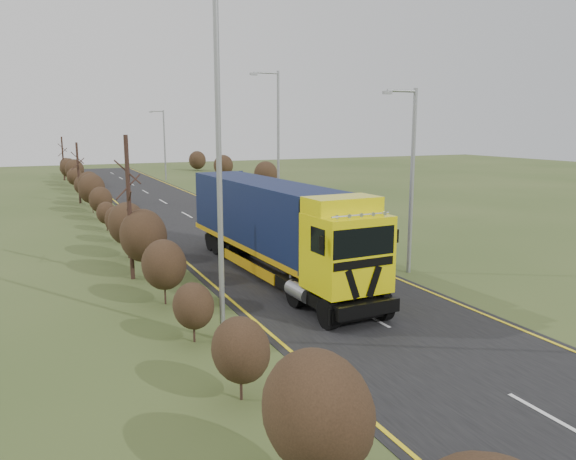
# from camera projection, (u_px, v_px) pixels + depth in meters

# --- Properties ---
(ground) EXTENTS (160.00, 160.00, 0.00)m
(ground) POSITION_uv_depth(u_px,v_px,m) (312.00, 285.00, 22.93)
(ground) COLOR #394C20
(ground) RESTS_ON ground
(road) EXTENTS (8.00, 120.00, 0.02)m
(road) POSITION_uv_depth(u_px,v_px,m) (232.00, 240.00, 31.86)
(road) COLOR black
(road) RESTS_ON ground
(layby) EXTENTS (6.00, 18.00, 0.02)m
(layby) POSITION_uv_depth(u_px,v_px,m) (269.00, 210.00, 43.46)
(layby) COLOR #322F2C
(layby) RESTS_ON ground
(lane_markings) EXTENTS (7.52, 116.00, 0.01)m
(lane_markings) POSITION_uv_depth(u_px,v_px,m) (234.00, 241.00, 31.59)
(lane_markings) COLOR yellow
(lane_markings) RESTS_ON road
(hedgerow) EXTENTS (2.24, 102.04, 6.05)m
(hedgerow) POSITION_uv_depth(u_px,v_px,m) (128.00, 226.00, 27.23)
(hedgerow) COLOR black
(hedgerow) RESTS_ON ground
(lorry) EXTENTS (2.97, 14.80, 4.10)m
(lorry) POSITION_uv_depth(u_px,v_px,m) (275.00, 223.00, 23.91)
(lorry) COLOR black
(lorry) RESTS_ON ground
(car_red_hatchback) EXTENTS (2.24, 3.83, 1.22)m
(car_red_hatchback) POSITION_uv_depth(u_px,v_px,m) (255.00, 205.00, 41.44)
(car_red_hatchback) COLOR #AE1C08
(car_red_hatchback) RESTS_ON ground
(car_blue_sedan) EXTENTS (3.94, 4.73, 1.52)m
(car_blue_sedan) POSITION_uv_depth(u_px,v_px,m) (269.00, 195.00, 46.65)
(car_blue_sedan) COLOR #0A0A37
(car_blue_sedan) RESTS_ON ground
(streetlight_near) EXTENTS (1.70, 0.18, 7.96)m
(streetlight_near) POSITION_uv_depth(u_px,v_px,m) (411.00, 174.00, 24.10)
(streetlight_near) COLOR gray
(streetlight_near) RESTS_ON ground
(streetlight_mid) EXTENTS (2.14, 0.20, 10.10)m
(streetlight_mid) POSITION_uv_depth(u_px,v_px,m) (276.00, 137.00, 39.07)
(streetlight_mid) COLOR gray
(streetlight_mid) RESTS_ON ground
(streetlight_far) EXTENTS (1.75, 0.18, 8.20)m
(streetlight_far) POSITION_uv_depth(u_px,v_px,m) (164.00, 142.00, 66.38)
(streetlight_far) COLOR gray
(streetlight_far) RESTS_ON ground
(left_pole) EXTENTS (0.16, 0.16, 10.60)m
(left_pole) POSITION_uv_depth(u_px,v_px,m) (219.00, 165.00, 16.03)
(left_pole) COLOR gray
(left_pole) RESTS_ON ground
(speed_sign) EXTENTS (0.59, 0.10, 2.15)m
(speed_sign) POSITION_uv_depth(u_px,v_px,m) (275.00, 196.00, 39.90)
(speed_sign) COLOR gray
(speed_sign) RESTS_ON ground
(warning_board) EXTENTS (0.65, 0.11, 1.70)m
(warning_board) POSITION_uv_depth(u_px,v_px,m) (233.00, 189.00, 48.55)
(warning_board) COLOR gray
(warning_board) RESTS_ON ground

